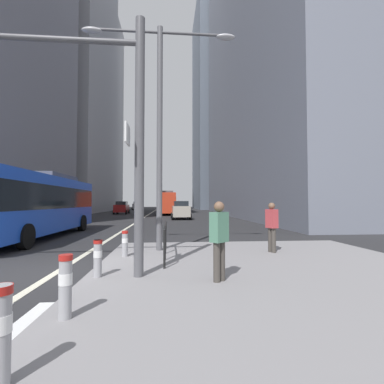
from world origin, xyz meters
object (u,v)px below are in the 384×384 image
(city_bus_red_receding, at_px, (167,202))
(bollard_left, at_px, (65,283))
(street_lamp_post, at_px, (160,106))
(bollard_front, at_px, (0,330))
(bollard_back, at_px, (125,242))
(pedestrian_walking, at_px, (272,225))
(car_receding_near, at_px, (167,206))
(bollard_right, at_px, (98,256))
(car_oncoming_mid, at_px, (122,208))
(car_oncoming_far, at_px, (137,206))
(city_bus_red_distant, at_px, (169,202))
(city_bus_blue_oncoming, at_px, (37,202))
(traffic_signal_gantry, at_px, (39,100))
(car_receding_far, at_px, (181,210))
(pedestrian_waiting, at_px, (219,237))

(city_bus_red_receding, distance_m, bollard_left, 37.48)
(street_lamp_post, relative_size, bollard_front, 8.69)
(bollard_front, bearing_deg, bollard_back, 88.27)
(city_bus_red_receding, bearing_deg, pedestrian_walking, -83.59)
(bollard_left, distance_m, pedestrian_walking, 7.00)
(car_receding_near, bearing_deg, bollard_right, -91.36)
(car_oncoming_mid, xyz_separation_m, car_oncoming_far, (-0.24, 23.62, -0.00))
(city_bus_red_receding, distance_m, car_receding_near, 15.34)
(car_receding_near, bearing_deg, city_bus_red_distant, 82.31)
(city_bus_blue_oncoming, bearing_deg, traffic_signal_gantry, -65.69)
(car_receding_far, distance_m, traffic_signal_gantry, 24.10)
(car_oncoming_far, xyz_separation_m, bollard_left, (5.93, -62.95, -0.33))
(city_bus_red_receding, xyz_separation_m, car_receding_far, (1.49, -11.70, -0.85))
(car_receding_far, distance_m, bollard_front, 27.38)
(city_bus_red_receding, relative_size, bollard_front, 11.78)
(traffic_signal_gantry, relative_size, bollard_right, 8.02)
(car_receding_near, bearing_deg, car_receding_far, -86.40)
(city_bus_blue_oncoming, distance_m, bollard_right, 9.85)
(bollard_right, bearing_deg, pedestrian_walking, 27.75)
(car_oncoming_mid, distance_m, car_oncoming_far, 23.62)
(traffic_signal_gantry, height_order, bollard_back, traffic_signal_gantry)
(city_bus_red_receding, height_order, bollard_front, city_bus_red_receding)
(car_oncoming_far, bearing_deg, bollard_left, -84.62)
(city_bus_red_distant, bearing_deg, pedestrian_waiting, -88.94)
(car_receding_near, height_order, bollard_front, car_receding_near)
(bollard_right, bearing_deg, pedestrian_waiting, -11.84)
(city_bus_red_receding, relative_size, city_bus_red_distant, 0.93)
(city_bus_red_distant, height_order, street_lamp_post, street_lamp_post)
(city_bus_red_distant, relative_size, car_receding_far, 2.65)
(car_oncoming_mid, distance_m, pedestrian_waiting, 38.53)
(city_bus_red_distant, xyz_separation_m, street_lamp_post, (-0.40, -50.52, 3.45))
(street_lamp_post, distance_m, pedestrian_walking, 5.72)
(city_bus_red_distant, xyz_separation_m, pedestrian_waiting, (1.01, -54.47, -0.74))
(city_bus_blue_oncoming, bearing_deg, street_lamp_post, -37.86)
(car_receding_far, bearing_deg, pedestrian_waiting, -90.55)
(bollard_front, bearing_deg, car_receding_far, 84.03)
(bollard_front, bearing_deg, pedestrian_waiting, 50.55)
(traffic_signal_gantry, xyz_separation_m, bollard_back, (1.56, 2.41, -3.55))
(city_bus_red_distant, bearing_deg, bollard_right, -91.77)
(bollard_front, bearing_deg, car_receding_near, 88.79)
(car_receding_far, xyz_separation_m, street_lamp_post, (-1.64, -20.09, 4.29))
(street_lamp_post, distance_m, bollard_right, 5.91)
(traffic_signal_gantry, bearing_deg, bollard_left, -57.42)
(city_bus_red_receding, xyz_separation_m, bollard_front, (-1.36, -38.92, -1.17))
(street_lamp_post, distance_m, bollard_back, 4.91)
(bollard_right, bearing_deg, traffic_signal_gantry, -178.43)
(car_receding_near, height_order, pedestrian_walking, car_receding_near)
(car_oncoming_far, relative_size, bollard_right, 5.27)
(bollard_right, height_order, pedestrian_waiting, pedestrian_waiting)
(street_lamp_post, xyz_separation_m, bollard_right, (-1.26, -3.39, -4.67))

